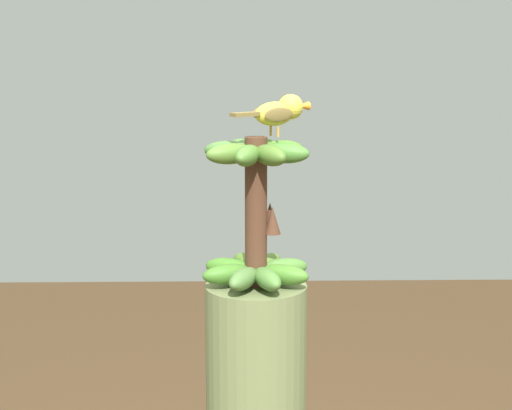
# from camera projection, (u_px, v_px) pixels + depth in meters

# --- Properties ---
(banana_bunch) EXTENTS (0.24, 0.24, 0.32)m
(banana_bunch) POSITION_uv_depth(u_px,v_px,m) (257.00, 213.00, 1.76)
(banana_bunch) COLOR #4C2D1E
(banana_bunch) RESTS_ON banana_tree
(perched_bird) EXTENTS (0.13, 0.18, 0.09)m
(perched_bird) POSITION_uv_depth(u_px,v_px,m) (280.00, 111.00, 1.74)
(perched_bird) COLOR #C68933
(perched_bird) RESTS_ON banana_bunch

